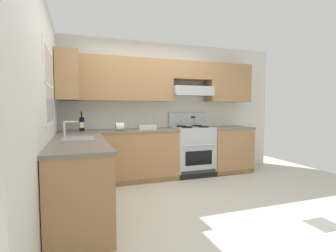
% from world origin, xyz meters
% --- Properties ---
extents(ground_plane, '(7.04, 7.04, 0.00)m').
position_xyz_m(ground_plane, '(0.00, 0.00, 0.00)').
color(ground_plane, beige).
extents(floor_accent_tile, '(0.30, 0.30, 0.01)m').
position_xyz_m(floor_accent_tile, '(1.30, -1.19, 0.00)').
color(floor_accent_tile, slate).
rests_on(floor_accent_tile, ground_plane).
extents(wall_back, '(4.68, 0.57, 2.55)m').
position_xyz_m(wall_back, '(0.40, 1.53, 1.48)').
color(wall_back, silver).
rests_on(wall_back, ground_plane).
extents(wall_left, '(0.47, 4.00, 2.55)m').
position_xyz_m(wall_left, '(-1.59, 0.23, 1.34)').
color(wall_left, silver).
rests_on(wall_left, ground_plane).
extents(counter_back_run, '(3.60, 0.65, 0.91)m').
position_xyz_m(counter_back_run, '(0.10, 1.24, 0.45)').
color(counter_back_run, '#A87A4C').
rests_on(counter_back_run, ground_plane).
extents(counter_left_run, '(0.63, 1.91, 1.13)m').
position_xyz_m(counter_left_run, '(-1.24, -0.00, 0.46)').
color(counter_left_run, '#A87A4C').
rests_on(counter_left_run, ground_plane).
extents(stove, '(0.76, 0.62, 1.20)m').
position_xyz_m(stove, '(0.83, 1.25, 0.48)').
color(stove, '#B7BABC').
rests_on(stove, ground_plane).
extents(wine_bottle, '(0.08, 0.09, 0.33)m').
position_xyz_m(wine_bottle, '(-1.18, 1.28, 1.04)').
color(wine_bottle, black).
rests_on(wine_bottle, counter_back_run).
extents(bowl, '(0.31, 0.20, 0.08)m').
position_xyz_m(bowl, '(-0.08, 1.22, 0.94)').
color(bowl, beige).
rests_on(bowl, counter_back_run).
extents(paper_towel_roll, '(0.14, 0.14, 0.14)m').
position_xyz_m(paper_towel_roll, '(-0.57, 1.15, 0.98)').
color(paper_towel_roll, white).
rests_on(paper_towel_roll, counter_back_run).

